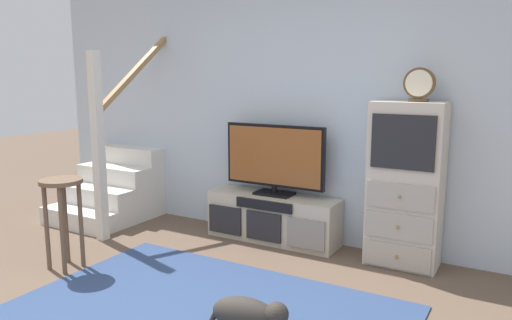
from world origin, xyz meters
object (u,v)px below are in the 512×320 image
object	(u,v)px
media_console	(273,218)
dog	(249,315)
bar_stool_near	(62,203)
desk_clock	(419,85)
side_cabinet	(405,185)
television	(274,158)

from	to	relation	value
media_console	dog	size ratio (longest dim) A/B	2.37
media_console	bar_stool_near	xyz separation A→B (m)	(-1.17, -1.45, 0.33)
media_console	desk_clock	size ratio (longest dim) A/B	4.80
media_console	side_cabinet	size ratio (longest dim) A/B	0.94
television	desk_clock	distance (m)	1.47
desk_clock	dog	bearing A→B (deg)	-111.37
side_cabinet	media_console	bearing A→B (deg)	-179.52
side_cabinet	desk_clock	size ratio (longest dim) A/B	5.12
side_cabinet	bar_stool_near	world-z (taller)	side_cabinet
media_console	dog	distance (m)	1.73
dog	media_console	bearing A→B (deg)	113.03
media_console	television	size ratio (longest dim) A/B	1.27
side_cabinet	desk_clock	world-z (taller)	desk_clock
television	bar_stool_near	bearing A→B (deg)	-128.37
television	side_cabinet	bearing A→B (deg)	-0.64
bar_stool_near	side_cabinet	bearing A→B (deg)	31.41
desk_clock	bar_stool_near	distance (m)	3.01
television	bar_stool_near	world-z (taller)	television
media_console	side_cabinet	world-z (taller)	side_cabinet
side_cabinet	bar_stool_near	xyz separation A→B (m)	(-2.40, -1.46, -0.13)
desk_clock	television	bearing A→B (deg)	178.73
side_cabinet	desk_clock	bearing A→B (deg)	-12.38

